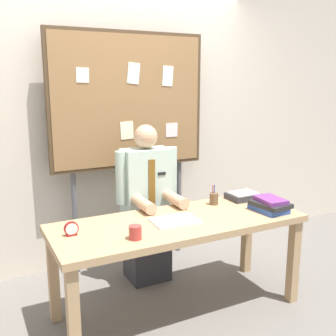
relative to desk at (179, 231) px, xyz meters
name	(u,v)px	position (x,y,z in m)	size (l,w,h in m)	color
ground_plane	(178,310)	(0.00, 0.00, -0.63)	(12.00, 12.00, 0.00)	slate
back_wall	(121,120)	(0.00, 1.14, 0.72)	(6.40, 0.08, 2.70)	beige
desk	(179,231)	(0.00, 0.00, 0.00)	(1.83, 0.70, 0.72)	tan
person	(147,210)	(0.00, 0.57, -0.01)	(0.55, 0.56, 1.36)	#2D2D33
bulletin_board	(129,104)	(0.00, 0.93, 0.87)	(1.44, 0.09, 2.13)	#4C3823
book_stack	(270,205)	(0.72, -0.14, 0.14)	(0.24, 0.30, 0.10)	#2D4C99
open_notebook	(175,221)	(-0.04, -0.02, 0.09)	(0.33, 0.23, 0.01)	silver
desk_clock	(71,229)	(-0.76, 0.05, 0.13)	(0.09, 0.04, 0.09)	maroon
coffee_mug	(135,232)	(-0.42, -0.19, 0.13)	(0.08, 0.08, 0.09)	#B23833
pen_holder	(214,199)	(0.43, 0.20, 0.14)	(0.07, 0.07, 0.16)	brown
paper_tray	(243,196)	(0.74, 0.21, 0.11)	(0.26, 0.20, 0.06)	#333338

